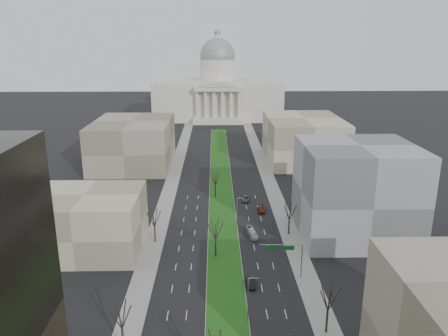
{
  "coord_description": "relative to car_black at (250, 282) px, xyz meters",
  "views": [
    {
      "loc": [
        -2.02,
        -12.5,
        49.22
      ],
      "look_at": [
        0.72,
        114.97,
        11.47
      ],
      "focal_mm": 35.0,
      "sensor_mm": 36.0,
      "label": 1
    }
  ],
  "objects": [
    {
      "name": "ground",
      "position": [
        -5.2,
        52.55,
        -0.77
      ],
      "size": [
        600.0,
        600.0,
        0.0
      ],
      "primitive_type": "plane",
      "color": "black",
      "rests_on": "ground"
    },
    {
      "name": "median",
      "position": [
        -5.2,
        51.54,
        -0.67
      ],
      "size": [
        8.0,
        222.03,
        0.2
      ],
      "color": "#999993",
      "rests_on": "ground"
    },
    {
      "name": "sidewalk_left",
      "position": [
        -22.7,
        27.55,
        -0.7
      ],
      "size": [
        5.0,
        330.0,
        0.15
      ],
      "primitive_type": "cube",
      "color": "gray",
      "rests_on": "ground"
    },
    {
      "name": "sidewalk_right",
      "position": [
        12.3,
        27.55,
        -0.7
      ],
      "size": [
        5.0,
        330.0,
        0.15
      ],
      "primitive_type": "cube",
      "color": "gray",
      "rests_on": "ground"
    },
    {
      "name": "capitol",
      "position": [
        -5.2,
        202.14,
        15.53
      ],
      "size": [
        80.0,
        46.0,
        55.0
      ],
      "color": "beige",
      "rests_on": "ground"
    },
    {
      "name": "building_beige_left",
      "position": [
        -38.2,
        17.55,
        6.23
      ],
      "size": [
        26.0,
        22.0,
        14.0
      ],
      "primitive_type": "cube",
      "color": "gray",
      "rests_on": "ground"
    },
    {
      "name": "building_grey_right",
      "position": [
        28.8,
        24.55,
        11.23
      ],
      "size": [
        28.0,
        26.0,
        24.0
      ],
      "primitive_type": "cube",
      "color": "slate",
      "rests_on": "ground"
    },
    {
      "name": "building_far_left",
      "position": [
        -40.2,
        92.55,
        8.23
      ],
      "size": [
        30.0,
        40.0,
        18.0
      ],
      "primitive_type": "cube",
      "color": "gray",
      "rests_on": "ground"
    },
    {
      "name": "building_far_right",
      "position": [
        29.8,
        97.55,
        8.23
      ],
      "size": [
        30.0,
        40.0,
        18.0
      ],
      "primitive_type": "cube",
      "color": "gray",
      "rests_on": "ground"
    },
    {
      "name": "tree_left_mid",
      "position": [
        -22.4,
        -19.45,
        6.22
      ],
      "size": [
        5.4,
        5.4,
        9.72
      ],
      "color": "black",
      "rests_on": "ground"
    },
    {
      "name": "tree_left_far",
      "position": [
        -22.4,
        20.55,
        6.07
      ],
      "size": [
        5.28,
        5.28,
        9.5
      ],
      "color": "black",
      "rests_on": "ground"
    },
    {
      "name": "tree_right_mid",
      "position": [
        12.0,
        -15.45,
        6.38
      ],
      "size": [
        5.52,
        5.52,
        9.94
      ],
      "color": "black",
      "rests_on": "ground"
    },
    {
      "name": "tree_right_far",
      "position": [
        12.0,
        24.55,
        5.76
      ],
      "size": [
        5.04,
        5.04,
        9.07
      ],
      "color": "black",
      "rests_on": "ground"
    },
    {
      "name": "tree_median_b",
      "position": [
        -7.2,
        12.55,
        6.22
      ],
      "size": [
        5.4,
        5.4,
        9.72
      ],
      "color": "black",
      "rests_on": "ground"
    },
    {
      "name": "tree_median_c",
      "position": [
        -7.2,
        52.55,
        6.22
      ],
      "size": [
        5.4,
        5.4,
        9.72
      ],
      "color": "black",
      "rests_on": "ground"
    },
    {
      "name": "streetlamp_median_b",
      "position": [
        -1.44,
        -12.45,
        4.03
      ],
      "size": [
        1.9,
        0.2,
        9.16
      ],
      "color": "gray",
      "rests_on": "ground"
    },
    {
      "name": "streetlamp_median_c",
      "position": [
        -1.44,
        27.55,
        4.03
      ],
      "size": [
        1.9,
        0.2,
        9.16
      ],
      "color": "gray",
      "rests_on": "ground"
    },
    {
      "name": "mast_arm_signs",
      "position": [
        8.29,
        2.58,
        5.33
      ],
      "size": [
        9.12,
        0.24,
        8.09
      ],
      "color": "gray",
      "rests_on": "ground"
    },
    {
      "name": "car_black",
      "position": [
        0.0,
        0.0,
        0.0
      ],
      "size": [
        1.78,
        4.75,
        1.55
      ],
      "primitive_type": "imported",
      "rotation": [
        0.0,
        0.0,
        0.03
      ],
      "color": "black",
      "rests_on": "ground"
    },
    {
      "name": "car_red",
      "position": [
        6.45,
        40.28,
        -0.04
      ],
      "size": [
        2.24,
        5.11,
        1.46
      ],
      "primitive_type": "imported",
      "rotation": [
        0.0,
        0.0,
        -0.04
      ],
      "color": "maroon",
      "rests_on": "ground"
    },
    {
      "name": "car_grey_far",
      "position": [
        2.29,
        49.54,
        -0.08
      ],
      "size": [
        2.61,
        5.14,
        1.39
      ],
      "primitive_type": "imported",
      "rotation": [
        0.0,
        0.0,
        -0.06
      ],
      "color": "#505458",
      "rests_on": "ground"
    },
    {
      "name": "box_van",
      "position": [
        2.2,
        23.53,
        0.18
      ],
      "size": [
        2.73,
        7.01,
        1.9
      ],
      "primitive_type": "imported",
      "rotation": [
        0.0,
        0.0,
        0.17
      ],
      "color": "silver",
      "rests_on": "ground"
    }
  ]
}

